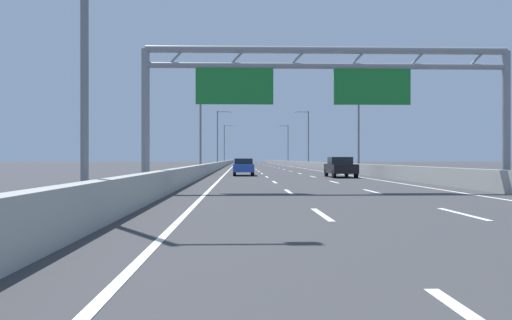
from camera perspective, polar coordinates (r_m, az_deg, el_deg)
ground_plane at (r=100.61m, az=0.45°, el=-0.66°), size 260.00×260.00×0.00m
lane_dash_left_1 at (r=13.27m, az=7.24°, el=-5.95°), size 0.16×3.00×0.01m
lane_dash_left_2 at (r=22.17m, az=3.60°, el=-3.50°), size 0.16×3.00×0.01m
lane_dash_left_3 at (r=31.13m, az=2.05°, el=-2.45°), size 0.16×3.00×0.01m
lane_dash_left_4 at (r=40.11m, az=1.20°, el=-1.86°), size 0.16×3.00×0.01m
lane_dash_left_5 at (r=49.09m, az=0.66°, el=-1.49°), size 0.16×3.00×0.01m
lane_dash_left_6 at (r=58.08m, az=0.29°, el=-1.24°), size 0.16×3.00×0.01m
lane_dash_left_7 at (r=67.08m, az=0.02°, el=-1.05°), size 0.16×3.00×0.01m
lane_dash_left_8 at (r=76.07m, az=-0.19°, el=-0.91°), size 0.16×3.00×0.01m
lane_dash_left_9 at (r=85.07m, az=-0.36°, el=-0.80°), size 0.16×3.00×0.01m
lane_dash_left_10 at (r=94.06m, az=-0.49°, el=-0.71°), size 0.16×3.00×0.01m
lane_dash_left_11 at (r=103.06m, az=-0.60°, el=-0.63°), size 0.16×3.00×0.01m
lane_dash_left_12 at (r=112.06m, az=-0.69°, el=-0.57°), size 0.16×3.00×0.01m
lane_dash_left_13 at (r=121.06m, az=-0.77°, el=-0.52°), size 0.16×3.00×0.01m
lane_dash_left_14 at (r=130.05m, az=-0.84°, el=-0.47°), size 0.16×3.00×0.01m
lane_dash_left_15 at (r=139.05m, az=-0.90°, el=-0.43°), size 0.16×3.00×0.01m
lane_dash_left_16 at (r=148.05m, az=-0.95°, el=-0.39°), size 0.16×3.00×0.01m
lane_dash_left_17 at (r=157.05m, az=-0.99°, el=-0.36°), size 0.16×3.00×0.01m
lane_dash_right_1 at (r=14.28m, az=21.73°, el=-5.53°), size 0.16×3.00×0.01m
lane_dash_right_2 at (r=22.79m, az=12.66°, el=-3.40°), size 0.16×3.00×0.01m
lane_dash_right_3 at (r=31.57m, az=8.59°, el=-2.41°), size 0.16×3.00×0.01m
lane_dash_right_4 at (r=40.45m, az=6.30°, el=-1.85°), size 0.16×3.00×0.01m
lane_dash_right_5 at (r=49.38m, az=4.84°, el=-1.49°), size 0.16×3.00×0.01m
lane_dash_right_6 at (r=58.32m, az=3.83°, el=-1.23°), size 0.16×3.00×0.01m
lane_dash_right_7 at (r=67.28m, az=3.08°, el=-1.05°), size 0.16×3.00×0.01m
lane_dash_right_8 at (r=76.25m, az=2.51°, el=-0.91°), size 0.16×3.00×0.01m
lane_dash_right_9 at (r=85.23m, az=2.06°, el=-0.80°), size 0.16×3.00×0.01m
lane_dash_right_10 at (r=94.21m, az=1.70°, el=-0.71°), size 0.16×3.00×0.01m
lane_dash_right_11 at (r=103.20m, az=1.40°, el=-0.63°), size 0.16×3.00×0.01m
lane_dash_right_12 at (r=112.18m, az=1.15°, el=-0.57°), size 0.16×3.00×0.01m
lane_dash_right_13 at (r=121.17m, az=0.93°, el=-0.52°), size 0.16×3.00×0.01m
lane_dash_right_14 at (r=130.16m, az=0.75°, el=-0.47°), size 0.16×3.00×0.01m
lane_dash_right_15 at (r=139.15m, az=0.59°, el=-0.43°), size 0.16×3.00×0.01m
lane_dash_right_16 at (r=148.15m, az=0.44°, el=-0.39°), size 0.16×3.00×0.01m
lane_dash_right_17 at (r=157.14m, az=0.32°, el=-0.36°), size 0.16×3.00×0.01m
edge_line_left at (r=88.55m, az=-2.64°, el=-0.76°), size 0.16×176.00×0.01m
edge_line_right at (r=89.01m, az=4.13°, el=-0.76°), size 0.16×176.00×0.01m
barrier_left at (r=110.58m, az=-3.32°, el=-0.34°), size 0.45×220.00×0.95m
barrier_right at (r=111.06m, az=3.82°, el=-0.33°), size 0.45×220.00×0.95m
sign_gantry at (r=23.26m, az=7.29°, el=8.55°), size 16.34×0.36×6.36m
streetlamp_left_mid at (r=50.54m, az=-5.85°, el=4.67°), size 2.58×0.28×9.50m
streetlamp_right_mid at (r=51.66m, az=10.96°, el=4.57°), size 2.58×0.28×9.50m
streetlamp_left_far at (r=87.76m, az=-4.10°, el=2.75°), size 2.58×0.28×9.50m
streetlamp_right_far at (r=88.42m, az=5.62°, el=2.73°), size 2.58×0.28×9.50m
streetlamp_left_distant at (r=125.06m, az=-3.40°, el=1.98°), size 2.58×0.28×9.50m
streetlamp_right_distant at (r=125.52m, az=3.43°, el=1.97°), size 2.58×0.28×9.50m
green_car at (r=130.14m, az=-1.69°, el=-0.14°), size 1.84×4.10×1.44m
blue_car at (r=43.48m, az=-1.39°, el=-0.74°), size 1.71×4.31×1.43m
white_car at (r=64.73m, az=-1.52°, el=-0.46°), size 1.73×4.48×1.41m
black_car at (r=39.88m, az=9.26°, el=-0.76°), size 1.83×4.50×1.54m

